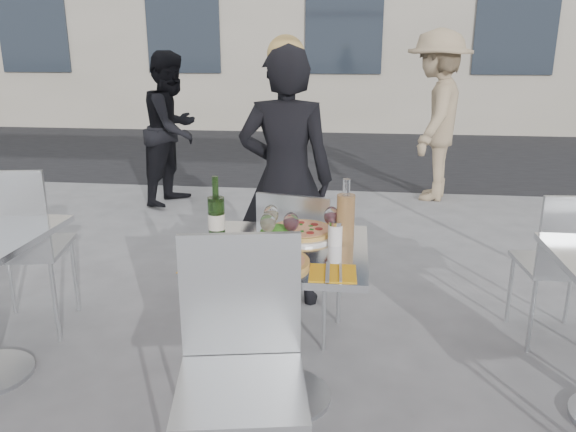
# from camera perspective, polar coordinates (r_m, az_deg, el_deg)

# --- Properties ---
(ground) EXTENTS (80.00, 80.00, 0.00)m
(ground) POSITION_cam_1_polar(r_m,az_deg,el_deg) (2.78, -0.40, -17.98)
(ground) COLOR slate
(street_asphalt) EXTENTS (24.00, 5.00, 0.00)m
(street_asphalt) POSITION_cam_1_polar(r_m,az_deg,el_deg) (8.91, 5.00, 6.55)
(street_asphalt) COLOR black
(street_asphalt) RESTS_ON ground
(main_table) EXTENTS (0.72, 0.72, 0.75)m
(main_table) POSITION_cam_1_polar(r_m,az_deg,el_deg) (2.51, -0.42, -7.81)
(main_table) COLOR #B7BABF
(main_table) RESTS_ON ground
(chair_far) EXTENTS (0.46, 0.47, 0.86)m
(chair_far) POSITION_cam_1_polar(r_m,az_deg,el_deg) (3.04, 1.08, -3.85)
(chair_far) COLOR silver
(chair_far) RESTS_ON ground
(chair_near) EXTENTS (0.51, 0.52, 0.96)m
(chair_near) POSITION_cam_1_polar(r_m,az_deg,el_deg) (2.02, -4.80, -13.44)
(chair_near) COLOR silver
(chair_near) RESTS_ON ground
(side_chair_lfar) EXTENTS (0.53, 0.54, 0.98)m
(side_chair_lfar) POSITION_cam_1_polar(r_m,az_deg,el_deg) (3.39, -25.86, -2.09)
(side_chair_lfar) COLOR silver
(side_chair_lfar) RESTS_ON ground
(side_chair_rfar) EXTENTS (0.43, 0.44, 0.88)m
(side_chair_rfar) POSITION_cam_1_polar(r_m,az_deg,el_deg) (3.31, 26.41, -3.75)
(side_chair_rfar) COLOR silver
(side_chair_rfar) RESTS_ON ground
(woman_diner) EXTENTS (0.59, 0.39, 1.60)m
(woman_diner) POSITION_cam_1_polar(r_m,az_deg,el_deg) (3.45, -0.21, 3.73)
(woman_diner) COLOR black
(woman_diner) RESTS_ON ground
(pedestrian_a) EXTENTS (0.75, 0.87, 1.55)m
(pedestrian_a) POSITION_cam_1_polar(r_m,az_deg,el_deg) (5.93, -11.65, 8.66)
(pedestrian_a) COLOR black
(pedestrian_a) RESTS_ON ground
(pedestrian_b) EXTENTS (0.93, 1.27, 1.76)m
(pedestrian_b) POSITION_cam_1_polar(r_m,az_deg,el_deg) (6.17, 14.74, 9.76)
(pedestrian_b) COLOR tan
(pedestrian_b) RESTS_ON ground
(pizza_near) EXTENTS (0.33, 0.33, 0.02)m
(pizza_near) POSITION_cam_1_polar(r_m,az_deg,el_deg) (2.25, -1.97, -4.69)
(pizza_near) COLOR #E7B75A
(pizza_near) RESTS_ON main_table
(pizza_far) EXTENTS (0.33, 0.33, 0.03)m
(pizza_far) POSITION_cam_1_polar(r_m,az_deg,el_deg) (2.59, 1.38, -1.60)
(pizza_far) COLOR white
(pizza_far) RESTS_ON main_table
(salad_plate) EXTENTS (0.22, 0.22, 0.09)m
(salad_plate) POSITION_cam_1_polar(r_m,az_deg,el_deg) (2.47, -1.19, -2.01)
(salad_plate) COLOR white
(salad_plate) RESTS_ON main_table
(wine_bottle) EXTENTS (0.07, 0.08, 0.29)m
(wine_bottle) POSITION_cam_1_polar(r_m,az_deg,el_deg) (2.51, -7.29, -0.02)
(wine_bottle) COLOR #2E551F
(wine_bottle) RESTS_ON main_table
(carafe) EXTENTS (0.08, 0.08, 0.29)m
(carafe) POSITION_cam_1_polar(r_m,az_deg,el_deg) (2.47, 5.87, -0.15)
(carafe) COLOR tan
(carafe) RESTS_ON main_table
(sugar_shaker) EXTENTS (0.06, 0.06, 0.11)m
(sugar_shaker) POSITION_cam_1_polar(r_m,az_deg,el_deg) (2.46, 4.83, -1.75)
(sugar_shaker) COLOR white
(sugar_shaker) RESTS_ON main_table
(wineglass_white_a) EXTENTS (0.07, 0.07, 0.16)m
(wineglass_white_a) POSITION_cam_1_polar(r_m,az_deg,el_deg) (2.40, -2.05, -0.80)
(wineglass_white_a) COLOR white
(wineglass_white_a) RESTS_ON main_table
(wineglass_white_b) EXTENTS (0.07, 0.07, 0.16)m
(wineglass_white_b) POSITION_cam_1_polar(r_m,az_deg,el_deg) (2.52, -1.73, 0.07)
(wineglass_white_b) COLOR white
(wineglass_white_b) RESTS_ON main_table
(wineglass_red_a) EXTENTS (0.07, 0.07, 0.16)m
(wineglass_red_a) POSITION_cam_1_polar(r_m,az_deg,el_deg) (2.40, 0.31, -0.74)
(wineglass_red_a) COLOR white
(wineglass_red_a) RESTS_ON main_table
(wineglass_red_b) EXTENTS (0.07, 0.07, 0.16)m
(wineglass_red_b) POSITION_cam_1_polar(r_m,az_deg,el_deg) (2.50, 4.44, -0.12)
(wineglass_red_b) COLOR white
(wineglass_red_b) RESTS_ON main_table
(napkin_left) EXTENTS (0.21, 0.21, 0.01)m
(napkin_left) POSITION_cam_1_polar(r_m,az_deg,el_deg) (2.24, -8.20, -5.16)
(napkin_left) COLOR #FBAD15
(napkin_left) RESTS_ON main_table
(napkin_right) EXTENTS (0.19, 0.20, 0.01)m
(napkin_right) POSITION_cam_1_polar(r_m,az_deg,el_deg) (2.17, 4.57, -5.77)
(napkin_right) COLOR #FBAD15
(napkin_right) RESTS_ON main_table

